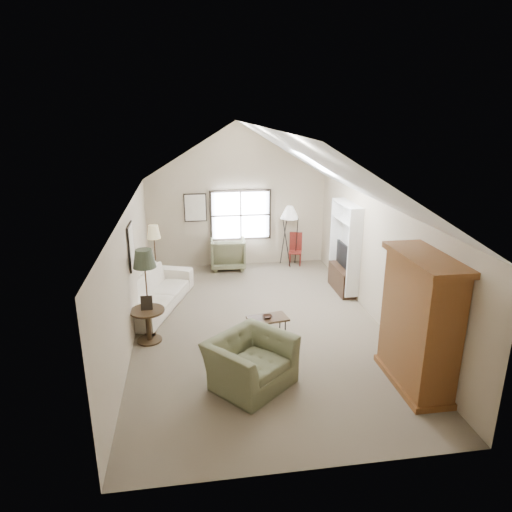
{
  "coord_description": "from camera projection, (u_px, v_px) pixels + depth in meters",
  "views": [
    {
      "loc": [
        -1.33,
        -8.44,
        4.32
      ],
      "look_at": [
        0.0,
        0.4,
        1.4
      ],
      "focal_mm": 32.0,
      "sensor_mm": 36.0,
      "label": 1
    }
  ],
  "objects": [
    {
      "name": "sofa",
      "position": [
        153.0,
        291.0,
        10.25
      ],
      "size": [
        1.82,
        2.82,
        0.77
      ],
      "primitive_type": "imported",
      "rotation": [
        0.0,
        0.0,
        1.24
      ],
      "color": "white",
      "rests_on": "ground"
    },
    {
      "name": "room_shell",
      "position": [
        259.0,
        170.0,
        8.46
      ],
      "size": [
        5.01,
        8.01,
        4.0
      ],
      "color": "#746653",
      "rests_on": "ground"
    },
    {
      "name": "armchair_far",
      "position": [
        228.0,
        253.0,
        12.76
      ],
      "size": [
        0.99,
        1.02,
        0.88
      ],
      "primitive_type": "imported",
      "rotation": [
        0.0,
        0.0,
        3.09
      ],
      "color": "#6C6F4D",
      "rests_on": "ground"
    },
    {
      "name": "armoire",
      "position": [
        419.0,
        322.0,
        7.17
      ],
      "size": [
        0.6,
        1.5,
        2.2
      ],
      "primitive_type": "cube",
      "color": "brown",
      "rests_on": "ground"
    },
    {
      "name": "side_table",
      "position": [
        148.0,
        325.0,
        8.76
      ],
      "size": [
        0.84,
        0.84,
        0.66
      ],
      "primitive_type": "cylinder",
      "rotation": [
        0.0,
        0.0,
        -0.33
      ],
      "color": "#372516",
      "rests_on": "ground"
    },
    {
      "name": "window",
      "position": [
        241.0,
        215.0,
        12.75
      ],
      "size": [
        1.72,
        0.08,
        1.42
      ],
      "primitive_type": "cube",
      "color": "black",
      "rests_on": "room_shell"
    },
    {
      "name": "bowl",
      "position": [
        268.0,
        317.0,
        8.93
      ],
      "size": [
        0.22,
        0.22,
        0.05
      ],
      "primitive_type": "imported",
      "rotation": [
        0.0,
        0.0,
        0.17
      ],
      "color": "#382417",
      "rests_on": "coffee_table"
    },
    {
      "name": "wall_art",
      "position": [
        165.0,
        226.0,
        10.48
      ],
      "size": [
        1.97,
        3.71,
        0.88
      ],
      "color": "black",
      "rests_on": "room_shell"
    },
    {
      "name": "media_console",
      "position": [
        342.0,
        279.0,
        11.2
      ],
      "size": [
        0.34,
        1.18,
        0.6
      ],
      "primitive_type": "cube",
      "color": "#382316",
      "rests_on": "ground"
    },
    {
      "name": "tan_lamp",
      "position": [
        155.0,
        256.0,
        11.24
      ],
      "size": [
        0.42,
        0.42,
        1.65
      ],
      "primitive_type": null,
      "rotation": [
        0.0,
        0.0,
        -0.33
      ],
      "color": "tan",
      "rests_on": "ground"
    },
    {
      "name": "tv_alcove",
      "position": [
        345.0,
        246.0,
        10.94
      ],
      "size": [
        0.32,
        1.3,
        2.1
      ],
      "primitive_type": "cube",
      "color": "white",
      "rests_on": "ground"
    },
    {
      "name": "tripod_lamp",
      "position": [
        289.0,
        235.0,
        12.87
      ],
      "size": [
        0.56,
        0.56,
        1.75
      ],
      "primitive_type": null,
      "rotation": [
        0.0,
        0.0,
        -0.1
      ],
      "color": "silver",
      "rests_on": "ground"
    },
    {
      "name": "coffee_table",
      "position": [
        268.0,
        327.0,
        8.99
      ],
      "size": [
        0.84,
        0.56,
        0.4
      ],
      "primitive_type": "cube",
      "rotation": [
        0.0,
        0.0,
        0.17
      ],
      "color": "#382917",
      "rests_on": "ground"
    },
    {
      "name": "skylight",
      "position": [
        314.0,
        163.0,
        9.49
      ],
      "size": [
        0.8,
        1.2,
        0.52
      ],
      "primitive_type": null,
      "color": "white",
      "rests_on": "room_shell"
    },
    {
      "name": "tv_panel",
      "position": [
        343.0,
        255.0,
        11.01
      ],
      "size": [
        0.05,
        0.9,
        0.55
      ],
      "primitive_type": "cube",
      "color": "black",
      "rests_on": "media_console"
    },
    {
      "name": "armchair_near",
      "position": [
        250.0,
        362.0,
        7.35
      ],
      "size": [
        1.67,
        1.65,
        0.82
      ],
      "primitive_type": "imported",
      "rotation": [
        0.0,
        0.0,
        0.7
      ],
      "color": "brown",
      "rests_on": "ground"
    },
    {
      "name": "side_chair",
      "position": [
        295.0,
        249.0,
        13.03
      ],
      "size": [
        0.44,
        0.44,
        0.92
      ],
      "primitive_type": "cube",
      "rotation": [
        0.0,
        0.0,
        -0.28
      ],
      "color": "maroon",
      "rests_on": "ground"
    },
    {
      "name": "dark_lamp",
      "position": [
        147.0,
        293.0,
        8.77
      ],
      "size": [
        0.56,
        0.56,
        1.83
      ],
      "primitive_type": null,
      "rotation": [
        0.0,
        0.0,
        -0.33
      ],
      "color": "#292F21",
      "rests_on": "ground"
    }
  ]
}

